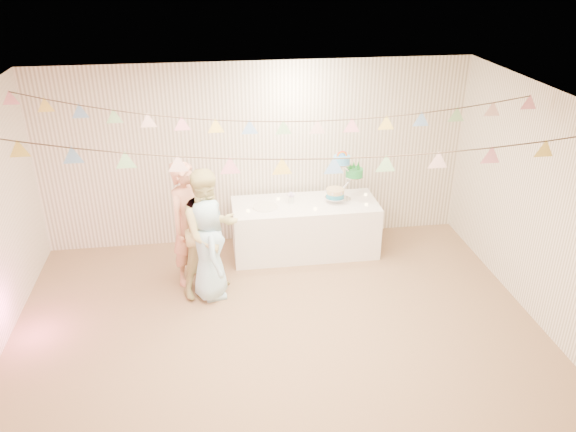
{
  "coord_description": "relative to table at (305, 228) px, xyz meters",
  "views": [
    {
      "loc": [
        -0.63,
        -4.94,
        3.97
      ],
      "look_at": [
        0.2,
        0.8,
        1.15
      ],
      "focal_mm": 35.0,
      "sensor_mm": 36.0,
      "label": 1
    }
  ],
  "objects": [
    {
      "name": "floor",
      "position": [
        -0.61,
        -1.97,
        -0.38
      ],
      "size": [
        6.0,
        6.0,
        0.0
      ],
      "primitive_type": "plane",
      "color": "#816145",
      "rests_on": "ground"
    },
    {
      "name": "ceiling",
      "position": [
        -0.61,
        -1.97,
        2.22
      ],
      "size": [
        6.0,
        6.0,
        0.0
      ],
      "primitive_type": "plane",
      "color": "silver",
      "rests_on": "ground"
    },
    {
      "name": "back_wall",
      "position": [
        -0.61,
        0.53,
        0.92
      ],
      "size": [
        6.0,
        6.0,
        0.0
      ],
      "primitive_type": "plane",
      "color": "white",
      "rests_on": "ground"
    },
    {
      "name": "front_wall",
      "position": [
        -0.61,
        -4.47,
        0.92
      ],
      "size": [
        6.0,
        6.0,
        0.0
      ],
      "primitive_type": "plane",
      "color": "white",
      "rests_on": "ground"
    },
    {
      "name": "right_wall",
      "position": [
        2.39,
        -1.97,
        0.92
      ],
      "size": [
        5.0,
        5.0,
        0.0
      ],
      "primitive_type": "plane",
      "color": "white",
      "rests_on": "ground"
    },
    {
      "name": "table",
      "position": [
        0.0,
        0.0,
        0.0
      ],
      "size": [
        2.0,
        0.8,
        0.75
      ],
      "primitive_type": "cube",
      "color": "white",
      "rests_on": "floor"
    },
    {
      "name": "cake_stand",
      "position": [
        0.55,
        0.05,
        0.71
      ],
      "size": [
        0.6,
        0.36,
        0.67
      ],
      "primitive_type": null,
      "color": "silver",
      "rests_on": "table"
    },
    {
      "name": "cake_bottom",
      "position": [
        0.4,
        -0.01,
        0.46
      ],
      "size": [
        0.31,
        0.31,
        0.15
      ],
      "primitive_type": null,
      "color": "teal",
      "rests_on": "cake_stand"
    },
    {
      "name": "cake_middle",
      "position": [
        0.73,
        0.14,
        0.73
      ],
      "size": [
        0.27,
        0.27,
        0.22
      ],
      "primitive_type": null,
      "color": "#1E8C3D",
      "rests_on": "cake_stand"
    },
    {
      "name": "cake_top_tier",
      "position": [
        0.49,
        0.02,
        1.0
      ],
      "size": [
        0.25,
        0.25,
        0.19
      ],
      "primitive_type": null,
      "color": "#48A2E5",
      "rests_on": "cake_stand"
    },
    {
      "name": "platter",
      "position": [
        -0.56,
        -0.05,
        0.38
      ],
      "size": [
        0.34,
        0.34,
        0.02
      ],
      "primitive_type": "cylinder",
      "color": "white",
      "rests_on": "table"
    },
    {
      "name": "posy",
      "position": [
        -0.18,
        0.05,
        0.45
      ],
      "size": [
        0.13,
        0.13,
        0.15
      ],
      "primitive_type": null,
      "color": "white",
      "rests_on": "table"
    },
    {
      "name": "person_adult_a",
      "position": [
        -1.57,
        -0.54,
        0.45
      ],
      "size": [
        0.68,
        0.71,
        1.64
      ],
      "primitive_type": "imported",
      "rotation": [
        0.0,
        0.0,
        0.89
      ],
      "color": "tan",
      "rests_on": "floor"
    },
    {
      "name": "person_adult_b",
      "position": [
        -1.32,
        -0.82,
        0.44
      ],
      "size": [
        1.0,
        0.96,
        1.63
      ],
      "primitive_type": "imported",
      "rotation": [
        0.0,
        0.0,
        0.59
      ],
      "color": "#D0C480",
      "rests_on": "floor"
    },
    {
      "name": "person_child",
      "position": [
        -1.34,
        -0.93,
        0.28
      ],
      "size": [
        0.52,
        0.7,
        1.3
      ],
      "primitive_type": "imported",
      "rotation": [
        0.0,
        0.0,
        1.74
      ],
      "color": "#B1E3FA",
      "rests_on": "floor"
    },
    {
      "name": "bunting_back",
      "position": [
        -0.61,
        -0.87,
        1.97
      ],
      "size": [
        5.6,
        1.1,
        0.4
      ],
      "primitive_type": null,
      "color": "pink",
      "rests_on": "ceiling"
    },
    {
      "name": "bunting_front",
      "position": [
        -0.61,
        -2.17,
        1.94
      ],
      "size": [
        5.6,
        0.9,
        0.36
      ],
      "primitive_type": null,
      "color": "#72A5E5",
      "rests_on": "ceiling"
    },
    {
      "name": "tealight_0",
      "position": [
        -0.8,
        -0.15,
        0.39
      ],
      "size": [
        0.04,
        0.04,
        0.03
      ],
      "primitive_type": "cylinder",
      "color": "#FFD88C",
      "rests_on": "table"
    },
    {
      "name": "tealight_1",
      "position": [
        -0.35,
        0.18,
        0.39
      ],
      "size": [
        0.04,
        0.04,
        0.03
      ],
      "primitive_type": "cylinder",
      "color": "#FFD88C",
      "rests_on": "table"
    },
    {
      "name": "tealight_2",
      "position": [
        0.1,
        -0.22,
        0.39
      ],
      "size": [
        0.04,
        0.04,
        0.03
      ],
      "primitive_type": "cylinder",
      "color": "#FFD88C",
      "rests_on": "table"
    },
    {
      "name": "tealight_3",
      "position": [
        0.35,
        0.22,
        0.39
      ],
      "size": [
        0.04,
        0.04,
        0.03
      ],
      "primitive_type": "cylinder",
      "color": "#FFD88C",
      "rests_on": "table"
    },
    {
      "name": "tealight_4",
      "position": [
        0.82,
        -0.18,
        0.39
      ],
      "size": [
        0.04,
        0.04,
        0.03
      ],
      "primitive_type": "cylinder",
      "color": "#FFD88C",
      "rests_on": "table"
    },
    {
      "name": "tealight_5",
      "position": [
        0.9,
        0.15,
        0.39
      ],
      "size": [
        0.04,
        0.04,
        0.03
      ],
      "primitive_type": "cylinder",
      "color": "#FFD88C",
      "rests_on": "table"
    }
  ]
}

